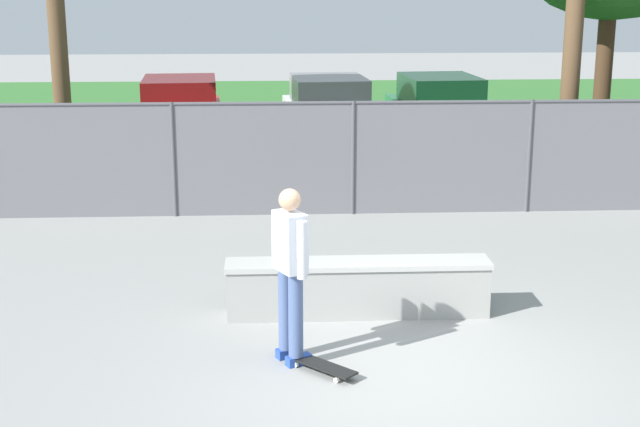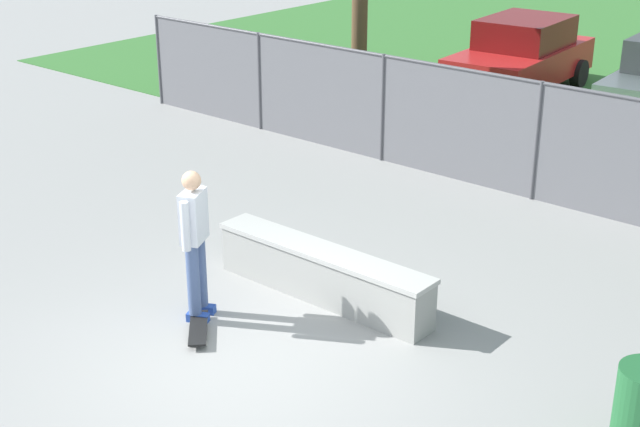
{
  "view_description": "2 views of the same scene",
  "coord_description": "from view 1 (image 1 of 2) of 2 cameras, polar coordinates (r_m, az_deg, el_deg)",
  "views": [
    {
      "loc": [
        -1.31,
        -8.2,
        3.81
      ],
      "look_at": [
        -0.78,
        2.0,
        1.17
      ],
      "focal_mm": 51.08,
      "sensor_mm": 36.0,
      "label": 1
    },
    {
      "loc": [
        6.04,
        -5.85,
        5.17
      ],
      "look_at": [
        -0.39,
        1.77,
        1.11
      ],
      "focal_mm": 50.96,
      "sensor_mm": 36.0,
      "label": 2
    }
  ],
  "objects": [
    {
      "name": "skateboard",
      "position": [
        9.19,
        0.08,
        -9.49
      ],
      "size": [
        0.71,
        0.71,
        0.09
      ],
      "color": "black",
      "rests_on": "ground"
    },
    {
      "name": "skateboarder",
      "position": [
        9.11,
        -1.87,
        -3.42
      ],
      "size": [
        0.4,
        0.55,
        1.82
      ],
      "color": "#2647A5",
      "rests_on": "ground"
    },
    {
      "name": "ground_plane",
      "position": [
        9.14,
        5.63,
        -10.22
      ],
      "size": [
        80.0,
        80.0,
        0.0
      ],
      "primitive_type": "plane",
      "color": "gray"
    },
    {
      "name": "concrete_ledge",
      "position": [
        10.6,
        2.39,
        -4.67
      ],
      "size": [
        3.07,
        0.48,
        0.65
      ],
      "color": "#999993",
      "rests_on": "ground"
    },
    {
      "name": "chainlink_fence",
      "position": [
        14.99,
        2.09,
        3.78
      ],
      "size": [
        17.7,
        0.07,
        1.89
      ],
      "color": "#4C4C51",
      "rests_on": "ground"
    },
    {
      "name": "car_green",
      "position": [
        21.15,
        7.56,
        6.31
      ],
      "size": [
        2.24,
        4.32,
        1.66
      ],
      "color": "#1E6638",
      "rests_on": "ground"
    },
    {
      "name": "car_red",
      "position": [
        20.74,
        -8.74,
        6.1
      ],
      "size": [
        2.24,
        4.32,
        1.66
      ],
      "color": "#B21E1E",
      "rests_on": "ground"
    },
    {
      "name": "grass_strip",
      "position": [
        25.29,
        0.02,
        5.87
      ],
      "size": [
        29.63,
        20.0,
        0.02
      ],
      "primitive_type": "cube",
      "color": "#336B2D",
      "rests_on": "ground"
    },
    {
      "name": "car_white",
      "position": [
        20.76,
        0.59,
        6.28
      ],
      "size": [
        2.24,
        4.32,
        1.66
      ],
      "color": "silver",
      "rests_on": "ground"
    }
  ]
}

